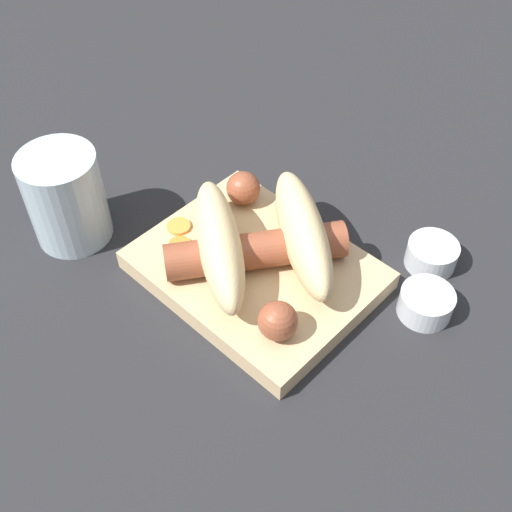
% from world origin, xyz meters
% --- Properties ---
extents(ground_plane, '(3.00, 3.00, 0.00)m').
position_xyz_m(ground_plane, '(0.00, 0.00, 0.00)').
color(ground_plane, '#232326').
extents(food_tray, '(0.22, 0.17, 0.02)m').
position_xyz_m(food_tray, '(0.00, 0.00, 0.01)').
color(food_tray, tan).
rests_on(food_tray, ground_plane).
extents(bread_roll, '(0.20, 0.19, 0.06)m').
position_xyz_m(bread_roll, '(0.00, 0.01, 0.05)').
color(bread_roll, '#DBBC84').
rests_on(bread_roll, food_tray).
extents(sausage, '(0.17, 0.16, 0.04)m').
position_xyz_m(sausage, '(-0.00, 0.00, 0.04)').
color(sausage, brown).
rests_on(sausage, food_tray).
extents(pickled_veggies, '(0.05, 0.05, 0.00)m').
position_xyz_m(pickled_veggies, '(-0.08, -0.03, 0.02)').
color(pickled_veggies, orange).
rests_on(pickled_veggies, food_tray).
extents(condiment_cup_near, '(0.05, 0.05, 0.03)m').
position_xyz_m(condiment_cup_near, '(0.14, 0.08, 0.01)').
color(condiment_cup_near, silver).
rests_on(condiment_cup_near, ground_plane).
extents(condiment_cup_far, '(0.05, 0.05, 0.03)m').
position_xyz_m(condiment_cup_far, '(0.11, 0.13, 0.01)').
color(condiment_cup_far, silver).
rests_on(condiment_cup_far, ground_plane).
extents(drink_glass, '(0.08, 0.08, 0.10)m').
position_xyz_m(drink_glass, '(-0.18, -0.09, 0.05)').
color(drink_glass, silver).
rests_on(drink_glass, ground_plane).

